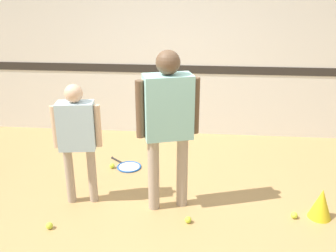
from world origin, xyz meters
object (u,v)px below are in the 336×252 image
Objects in this scene: tennis_ball_near_instructor at (188,220)px; racket_spare_on_floor at (128,166)px; tennis_ball_stray_left at (294,215)px; person_student_left at (77,132)px; tennis_ball_by_spare_racket at (112,166)px; training_cone at (321,204)px; person_instructor at (168,115)px; tennis_ball_stray_right at (49,226)px.

racket_spare_on_floor is at bearing 126.01° from tennis_ball_near_instructor.
person_student_left is at bearing 176.91° from tennis_ball_stray_left.
training_cone is (2.34, -0.87, 0.13)m from tennis_ball_by_spare_racket.
tennis_ball_stray_left is (1.89, -0.96, 0.02)m from racket_spare_on_floor.
tennis_ball_near_instructor is (0.83, -1.14, 0.02)m from racket_spare_on_floor.
person_instructor is at bearing 175.17° from tennis_ball_stray_left.
tennis_ball_by_spare_racket is at bearing 159.72° from training_cone.
tennis_ball_by_spare_racket is (-0.20, -0.05, 0.02)m from racket_spare_on_floor.
training_cone is at bearing -10.54° from person_student_left.
training_cone is (2.65, 0.44, 0.13)m from tennis_ball_stray_right.
person_instructor is at bearing 177.52° from training_cone.
racket_spare_on_floor is at bearing 59.59° from person_student_left.
tennis_ball_near_instructor is 1.00× the size of tennis_ball_stray_left.
tennis_ball_stray_left is at bearing 9.49° from tennis_ball_stray_right.
tennis_ball_stray_right reaches higher than racket_spare_on_floor.
person_instructor is 0.96m from person_student_left.
tennis_ball_near_instructor is at bearing -170.56° from training_cone.
tennis_ball_stray_left is at bearing 9.49° from tennis_ball_near_instructor.
training_cone is at bearing -162.12° from racket_spare_on_floor.
tennis_ball_near_instructor is 1.34m from training_cone.
person_student_left reaches higher than tennis_ball_by_spare_racket.
tennis_ball_near_instructor is at bearing -46.65° from tennis_ball_by_spare_racket.
tennis_ball_stray_left reaches higher than racket_spare_on_floor.
tennis_ball_by_spare_racket is at bearing 156.48° from tennis_ball_stray_left.
racket_spare_on_floor is 7.80× the size of tennis_ball_stray_left.
tennis_ball_by_spare_racket is 2.27m from tennis_ball_stray_left.
person_instructor reaches higher than training_cone.
person_student_left reaches higher than tennis_ball_stray_right.
training_cone is at bearing 9.44° from tennis_ball_near_instructor.
tennis_ball_by_spare_racket is (-0.80, 0.80, -0.99)m from person_instructor.
tennis_ball_stray_right is 2.69m from training_cone.
racket_spare_on_floor is 1.45m from tennis_ball_stray_right.
tennis_ball_by_spare_racket is at bearing 55.29° from racket_spare_on_floor.
person_instructor is 1.45m from racket_spare_on_floor.
tennis_ball_stray_left is 2.42m from tennis_ball_stray_right.
tennis_ball_stray_right is (-1.10, -0.51, -0.99)m from person_instructor.
tennis_ball_stray_right is (-0.50, -1.36, 0.02)m from racket_spare_on_floor.
racket_spare_on_floor is at bearing 14.27° from tennis_ball_by_spare_racket.
person_instructor reaches higher than tennis_ball_near_instructor.
tennis_ball_near_instructor and tennis_ball_stray_right have the same top height.
racket_spare_on_floor is 0.21m from tennis_ball_by_spare_racket.
person_student_left is at bearing 178.20° from training_cone.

